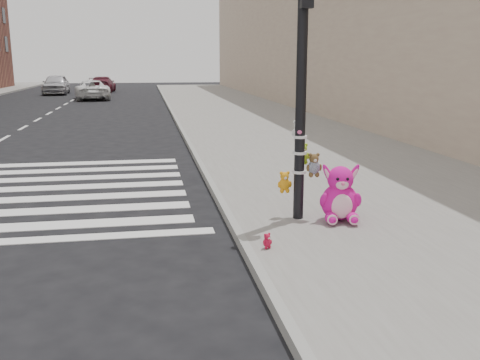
{
  "coord_description": "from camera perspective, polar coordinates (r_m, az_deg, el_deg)",
  "views": [
    {
      "loc": [
        0.28,
        -6.08,
        2.58
      ],
      "look_at": [
        1.7,
        1.99,
        0.75
      ],
      "focal_mm": 40.0,
      "sensor_mm": 36.0,
      "label": 1
    }
  ],
  "objects": [
    {
      "name": "car_white_near",
      "position": [
        38.02,
        -15.51,
        9.25
      ],
      "size": [
        2.76,
        4.88,
        1.29
      ],
      "primitive_type": "imported",
      "rotation": [
        0.0,
        0.0,
        3.28
      ],
      "color": "white",
      "rests_on": "ground"
    },
    {
      "name": "sidewalk_near",
      "position": [
        16.94,
        6.34,
        4.01
      ],
      "size": [
        7.0,
        80.0,
        0.14
      ],
      "primitive_type": "cube",
      "color": "slate",
      "rests_on": "ground"
    },
    {
      "name": "signal_pole",
      "position": [
        8.26,
        6.55,
        7.44
      ],
      "size": [
        0.67,
        0.48,
        4.0
      ],
      "color": "black",
      "rests_on": "sidewalk_near"
    },
    {
      "name": "car_maroon_near",
      "position": [
        46.63,
        -14.44,
        9.85
      ],
      "size": [
        2.03,
        4.55,
        1.3
      ],
      "primitive_type": "imported",
      "rotation": [
        0.0,
        0.0,
        3.09
      ],
      "color": "#561826",
      "rests_on": "ground"
    },
    {
      "name": "car_silver_deep",
      "position": [
        44.73,
        -19.02,
        9.63
      ],
      "size": [
        2.02,
        4.63,
        1.55
      ],
      "primitive_type": "imported",
      "rotation": [
        0.0,
        0.0,
        0.04
      ],
      "color": "silver",
      "rests_on": "ground"
    },
    {
      "name": "ground",
      "position": [
        6.61,
        -11.78,
        -10.69
      ],
      "size": [
        120.0,
        120.0,
        0.0
      ],
      "primitive_type": "plane",
      "color": "black",
      "rests_on": "ground"
    },
    {
      "name": "pink_bunny",
      "position": [
        8.43,
        10.62,
        -1.83
      ],
      "size": [
        0.66,
        0.75,
        0.91
      ],
      "rotation": [
        0.0,
        0.0,
        -0.17
      ],
      "color": "#DC1294",
      "rests_on": "sidewalk_near"
    },
    {
      "name": "bld_near",
      "position": [
        28.11,
        11.93,
        17.29
      ],
      "size": [
        5.0,
        60.0,
        10.0
      ],
      "primitive_type": "cube",
      "color": "#BDAA91",
      "rests_on": "ground"
    },
    {
      "name": "red_teddy",
      "position": [
        7.14,
        2.91,
        -6.5
      ],
      "size": [
        0.18,
        0.15,
        0.21
      ],
      "primitive_type": null,
      "rotation": [
        0.0,
        0.0,
        0.44
      ],
      "color": "red",
      "rests_on": "sidewalk_near"
    },
    {
      "name": "curb_edge",
      "position": [
        16.32,
        -5.4,
        3.7
      ],
      "size": [
        0.12,
        80.0,
        0.15
      ],
      "primitive_type": "cube",
      "color": "gray",
      "rests_on": "ground"
    }
  ]
}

